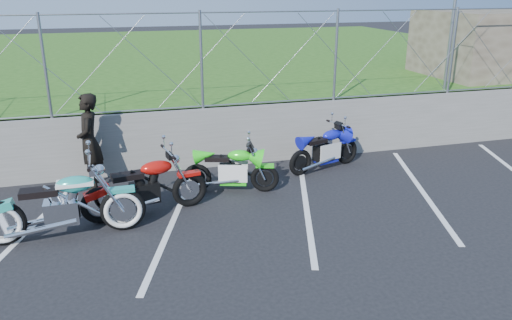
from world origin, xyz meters
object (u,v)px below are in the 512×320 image
object	(u,v)px
naked_orange	(148,189)
sportbike_blue	(326,151)
cruiser_turquoise	(65,208)
sportbike_green	(232,171)
person_standing	(89,141)

from	to	relation	value
naked_orange	sportbike_blue	world-z (taller)	naked_orange
naked_orange	sportbike_blue	distance (m)	4.04
cruiser_turquoise	sportbike_green	bearing A→B (deg)	20.16
cruiser_turquoise	sportbike_green	xyz separation A→B (m)	(2.92, 1.11, -0.09)
person_standing	sportbike_blue	bearing A→B (deg)	87.21
cruiser_turquoise	sportbike_blue	distance (m)	5.43
cruiser_turquoise	naked_orange	size ratio (longest dim) A/B	1.15
person_standing	cruiser_turquoise	bearing A→B (deg)	-7.99
sportbike_blue	person_standing	xyz separation A→B (m)	(-4.79, 0.34, 0.51)
sportbike_blue	sportbike_green	bearing A→B (deg)	178.82
cruiser_turquoise	person_standing	size ratio (longest dim) A/B	1.35
sportbike_blue	person_standing	world-z (taller)	person_standing
cruiser_turquoise	sportbike_green	distance (m)	3.12
sportbike_green	person_standing	size ratio (longest dim) A/B	0.96
cruiser_turquoise	sportbike_green	world-z (taller)	cruiser_turquoise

